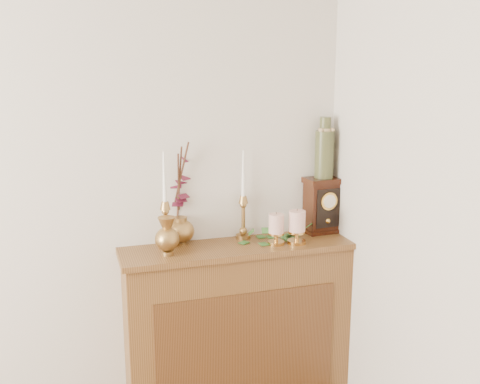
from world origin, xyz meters
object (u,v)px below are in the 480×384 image
object	(u,v)px
candlestick_center	(243,210)
mantel_clock	(323,205)
ginger_jar	(180,197)
ceramic_vase	(324,151)
candlestick_left	(165,217)
bud_vase	(167,237)

from	to	relation	value
candlestick_center	mantel_clock	xyz separation A→B (m)	(0.46, -0.02, -0.01)
candlestick_center	mantel_clock	world-z (taller)	candlestick_center
ginger_jar	ceramic_vase	distance (m)	0.83
candlestick_left	ceramic_vase	bearing A→B (deg)	1.54
candlestick_center	bud_vase	bearing A→B (deg)	-160.72
mantel_clock	ceramic_vase	bearing A→B (deg)	90.00
bud_vase	ceramic_vase	world-z (taller)	ceramic_vase
ceramic_vase	ginger_jar	bearing A→B (deg)	176.05
candlestick_center	ceramic_vase	xyz separation A→B (m)	(0.46, -0.01, 0.30)
ginger_jar	mantel_clock	size ratio (longest dim) A/B	1.75
candlestick_left	bud_vase	size ratio (longest dim) A/B	2.57
candlestick_left	candlestick_center	world-z (taller)	candlestick_left
candlestick_left	candlestick_center	xyz separation A→B (m)	(0.43, 0.04, -0.01)
candlestick_left	ginger_jar	world-z (taller)	ginger_jar
candlestick_center	ceramic_vase	size ratio (longest dim) A/B	1.44
candlestick_left	candlestick_center	distance (m)	0.43
bud_vase	ceramic_vase	size ratio (longest dim) A/B	0.58
bud_vase	ginger_jar	world-z (taller)	ginger_jar
ginger_jar	candlestick_left	bearing A→B (deg)	-139.64
bud_vase	ginger_jar	size ratio (longest dim) A/B	0.36
candlestick_left	mantel_clock	world-z (taller)	candlestick_left
ginger_jar	mantel_clock	xyz separation A→B (m)	(0.80, -0.06, -0.09)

